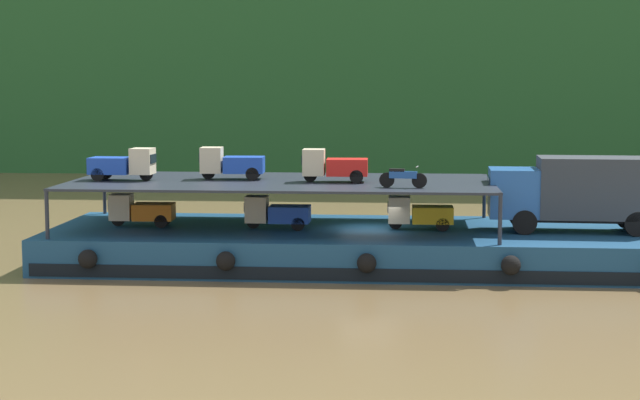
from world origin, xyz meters
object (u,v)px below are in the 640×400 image
at_px(mini_truck_lower_aft, 276,213).
at_px(mini_truck_lower_mid, 419,213).
at_px(covered_lorry, 578,191).
at_px(motorcycle_upper_port, 403,177).
at_px(cargo_barge, 371,246).
at_px(mini_truck_upper_stern, 123,164).
at_px(mini_truck_lower_stern, 141,210).
at_px(mini_truck_upper_mid, 231,163).
at_px(mini_truck_upper_fore, 334,166).

xyz_separation_m(mini_truck_lower_aft, mini_truck_lower_mid, (6.00, 0.32, 0.00)).
relative_size(covered_lorry, motorcycle_upper_port, 4.17).
xyz_separation_m(cargo_barge, mini_truck_lower_aft, (-3.97, -0.30, 1.44)).
relative_size(cargo_barge, covered_lorry, 3.42).
xyz_separation_m(covered_lorry, mini_truck_upper_stern, (-19.05, -0.14, 1.00)).
bearing_deg(mini_truck_lower_stern, cargo_barge, 0.07).
bearing_deg(covered_lorry, motorcycle_upper_port, -163.06).
distance_m(covered_lorry, mini_truck_upper_mid, 14.62).
relative_size(mini_truck_upper_stern, mini_truck_upper_mid, 1.00).
distance_m(mini_truck_lower_aft, mini_truck_upper_fore, 3.14).
relative_size(mini_truck_lower_stern, motorcycle_upper_port, 1.47).
bearing_deg(mini_truck_upper_mid, mini_truck_lower_mid, -3.83).
xyz_separation_m(mini_truck_upper_mid, motorcycle_upper_port, (7.36, -2.91, -0.26)).
xyz_separation_m(cargo_barge, mini_truck_upper_fore, (-1.55, -0.27, 3.44)).
distance_m(covered_lorry, motorcycle_upper_port, 7.57).
distance_m(mini_truck_lower_stern, motorcycle_upper_port, 11.58).
distance_m(mini_truck_upper_mid, motorcycle_upper_port, 7.92).
xyz_separation_m(cargo_barge, mini_truck_lower_mid, (2.03, 0.02, 1.44)).
relative_size(cargo_barge, mini_truck_upper_stern, 9.75).
bearing_deg(mini_truck_lower_stern, mini_truck_upper_fore, -1.81).
height_order(mini_truck_lower_aft, mini_truck_upper_mid, mini_truck_upper_mid).
bearing_deg(mini_truck_upper_stern, cargo_barge, 1.58).
relative_size(covered_lorry, mini_truck_lower_aft, 2.88).
relative_size(covered_lorry, mini_truck_upper_mid, 2.84).
bearing_deg(mini_truck_upper_stern, mini_truck_lower_stern, 23.67).
relative_size(cargo_barge, mini_truck_lower_aft, 9.86).
relative_size(mini_truck_lower_stern, mini_truck_lower_mid, 1.01).
bearing_deg(covered_lorry, mini_truck_lower_stern, 179.57).
bearing_deg(mini_truck_lower_mid, covered_lorry, -1.49).
xyz_separation_m(covered_lorry, motorcycle_upper_port, (-7.21, -2.20, 0.74)).
distance_m(mini_truck_lower_stern, mini_truck_upper_stern, 2.12).
distance_m(mini_truck_lower_aft, mini_truck_upper_mid, 3.00).
distance_m(mini_truck_lower_stern, mini_truck_upper_mid, 4.37).
height_order(mini_truck_upper_stern, mini_truck_upper_mid, same).
distance_m(mini_truck_lower_aft, mini_truck_lower_mid, 6.01).
bearing_deg(cargo_barge, mini_truck_lower_stern, -179.93).
distance_m(cargo_barge, covered_lorry, 8.88).
relative_size(cargo_barge, motorcycle_upper_port, 14.26).
bearing_deg(covered_lorry, mini_truck_upper_stern, -179.58).
height_order(mini_truck_lower_stern, mini_truck_lower_mid, same).
bearing_deg(motorcycle_upper_port, mini_truck_upper_stern, 170.15).
distance_m(covered_lorry, mini_truck_lower_stern, 18.45).
distance_m(mini_truck_lower_aft, motorcycle_upper_port, 5.94).
relative_size(mini_truck_upper_mid, mini_truck_upper_fore, 1.01).
height_order(cargo_barge, mini_truck_lower_stern, mini_truck_lower_stern).
xyz_separation_m(mini_truck_lower_stern, mini_truck_lower_mid, (11.91, 0.03, 0.00)).
relative_size(mini_truck_lower_mid, mini_truck_upper_stern, 0.99).
bearing_deg(mini_truck_lower_mid, cargo_barge, -179.49).
bearing_deg(motorcycle_upper_port, mini_truck_lower_aft, 158.91).
bearing_deg(mini_truck_lower_mid, mini_truck_upper_stern, -178.59).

